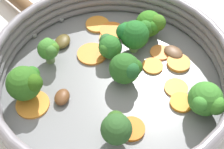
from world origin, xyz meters
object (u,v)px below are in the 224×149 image
(broccoli_floret_4, at_px, (110,46))
(broccoli_floret_6, at_px, (150,24))
(carrot_slice_2, at_px, (97,24))
(mushroom_piece_2, at_px, (173,52))
(carrot_slice_0, at_px, (132,129))
(broccoli_floret_5, at_px, (132,34))
(carrot_slice_3, at_px, (33,104))
(broccoli_floret_0, at_px, (26,83))
(carrot_slice_4, at_px, (122,61))
(broccoli_floret_7, at_px, (126,67))
(carrot_slice_8, at_px, (160,52))
(skillet, at_px, (112,84))
(mushroom_piece_0, at_px, (62,97))
(broccoli_floret_1, at_px, (206,100))
(mushroom_piece_3, at_px, (62,41))
(carrot_slice_6, at_px, (179,63))
(broccoli_floret_3, at_px, (49,49))
(carrot_slice_5, at_px, (181,102))
(broccoli_floret_2, at_px, (115,128))
(carrot_slice_9, at_px, (108,38))
(mushroom_piece_1, at_px, (126,32))
(carrot_slice_10, at_px, (153,66))
(carrot_slice_11, at_px, (92,54))

(broccoli_floret_4, height_order, broccoli_floret_6, broccoli_floret_6)
(carrot_slice_2, height_order, mushroom_piece_2, mushroom_piece_2)
(carrot_slice_0, xyz_separation_m, broccoli_floret_5, (0.01, 0.14, 0.03))
(carrot_slice_3, xyz_separation_m, broccoli_floret_6, (0.18, 0.13, 0.02))
(carrot_slice_3, bearing_deg, broccoli_floret_0, 110.12)
(carrot_slice_4, distance_m, broccoli_floret_6, 0.07)
(broccoli_floret_6, xyz_separation_m, broccoli_floret_7, (-0.05, -0.09, 0.00))
(carrot_slice_0, bearing_deg, broccoli_floret_5, 84.64)
(carrot_slice_8, bearing_deg, broccoli_floret_7, -139.45)
(broccoli_floret_7, bearing_deg, skillet, -176.06)
(skillet, distance_m, mushroom_piece_0, 0.08)
(broccoli_floret_4, bearing_deg, broccoli_floret_1, -43.06)
(carrot_slice_0, height_order, mushroom_piece_3, mushroom_piece_3)
(broccoli_floret_6, bearing_deg, carrot_slice_4, -132.00)
(carrot_slice_0, height_order, mushroom_piece_2, mushroom_piece_2)
(broccoli_floret_4, bearing_deg, carrot_slice_6, -12.01)
(carrot_slice_2, bearing_deg, broccoli_floret_3, -133.00)
(carrot_slice_5, xyz_separation_m, broccoli_floret_2, (-0.09, -0.05, 0.03))
(carrot_slice_0, distance_m, carrot_slice_3, 0.14)
(broccoli_floret_5, bearing_deg, carrot_slice_3, -145.79)
(carrot_slice_9, height_order, mushroom_piece_0, mushroom_piece_0)
(carrot_slice_4, xyz_separation_m, broccoli_floret_3, (-0.11, 0.01, 0.02))
(carrot_slice_3, height_order, carrot_slice_5, same)
(broccoli_floret_7, bearing_deg, broccoli_floret_4, 112.17)
(mushroom_piece_1, bearing_deg, carrot_slice_9, -165.67)
(broccoli_floret_6, relative_size, mushroom_piece_3, 1.48)
(carrot_slice_6, xyz_separation_m, mushroom_piece_2, (-0.00, 0.02, 0.00))
(carrot_slice_6, distance_m, broccoli_floret_6, 0.08)
(carrot_slice_5, bearing_deg, broccoli_floret_2, -152.54)
(carrot_slice_10, relative_size, broccoli_floret_2, 0.66)
(carrot_slice_5, height_order, carrot_slice_6, same)
(carrot_slice_2, bearing_deg, broccoli_floret_0, -124.10)
(broccoli_floret_5, bearing_deg, broccoli_floret_0, -150.57)
(carrot_slice_6, bearing_deg, carrot_slice_4, 173.31)
(carrot_slice_5, height_order, carrot_slice_9, same)
(carrot_slice_0, relative_size, broccoli_floret_3, 0.84)
(carrot_slice_4, distance_m, carrot_slice_11, 0.05)
(carrot_slice_3, bearing_deg, carrot_slice_9, 48.77)
(broccoli_floret_6, distance_m, mushroom_piece_0, 0.18)
(carrot_slice_3, height_order, mushroom_piece_1, mushroom_piece_1)
(carrot_slice_5, height_order, broccoli_floret_0, broccoli_floret_0)
(carrot_slice_5, bearing_deg, carrot_slice_9, 125.59)
(carrot_slice_2, distance_m, carrot_slice_11, 0.07)
(mushroom_piece_1, bearing_deg, carrot_slice_3, -136.49)
(broccoli_floret_7, bearing_deg, broccoli_floret_3, 158.84)
(broccoli_floret_2, height_order, broccoli_floret_3, broccoli_floret_2)
(broccoli_floret_2, bearing_deg, carrot_slice_9, 89.91)
(carrot_slice_5, bearing_deg, mushroom_piece_0, 174.68)
(broccoli_floret_0, distance_m, broccoli_floret_2, 0.13)
(carrot_slice_6, bearing_deg, carrot_slice_3, -163.44)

